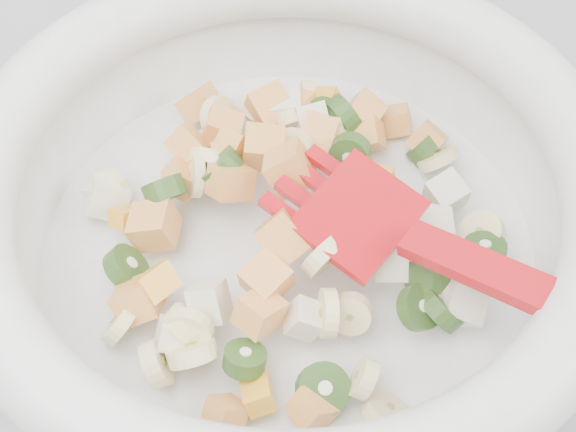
# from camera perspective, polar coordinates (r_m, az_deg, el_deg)

# --- Properties ---
(mixing_bowl) EXTENTS (0.43, 0.37, 0.11)m
(mixing_bowl) POSITION_cam_1_polar(r_m,az_deg,el_deg) (0.49, 0.04, 0.66)
(mixing_bowl) COLOR white
(mixing_bowl) RESTS_ON counter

